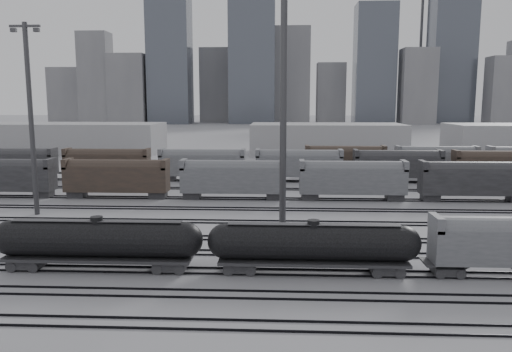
{
  "coord_description": "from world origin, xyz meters",
  "views": [
    {
      "loc": [
        -2.27,
        -38.49,
        14.03
      ],
      "look_at": [
        -5.52,
        27.81,
        4.0
      ],
      "focal_mm": 35.0,
      "sensor_mm": 36.0,
      "label": 1
    }
  ],
  "objects": [
    {
      "name": "ground",
      "position": [
        0.0,
        0.0,
        0.0
      ],
      "size": [
        900.0,
        900.0,
        0.0
      ],
      "primitive_type": "plane",
      "color": "#A4A3A8",
      "rests_on": "ground"
    },
    {
      "name": "tracks",
      "position": [
        0.0,
        17.5,
        0.08
      ],
      "size": [
        220.0,
        71.5,
        0.16
      ],
      "color": "black",
      "rests_on": "ground"
    },
    {
      "name": "tank_car_a",
      "position": [
        -17.41,
        1.0,
        2.52
      ],
      "size": [
        17.65,
        2.94,
        4.36
      ],
      "color": "#242426",
      "rests_on": "ground"
    },
    {
      "name": "tank_car_b",
      "position": [
        0.47,
        1.0,
        2.48
      ],
      "size": [
        17.33,
        2.89,
        4.28
      ],
      "color": "#242426",
      "rests_on": "ground"
    },
    {
      "name": "light_mast_b",
      "position": [
        -32.55,
        20.92,
        12.33
      ],
      "size": [
        3.72,
        0.59,
        23.24
      ],
      "color": "#3D3D40",
      "rests_on": "ground"
    },
    {
      "name": "light_mast_c",
      "position": [
        -1.98,
        13.84,
        14.51
      ],
      "size": [
        4.38,
        0.7,
        27.35
      ],
      "color": "#3D3D40",
      "rests_on": "ground"
    },
    {
      "name": "bg_string_near",
      "position": [
        8.0,
        32.0,
        2.8
      ],
      "size": [
        151.0,
        3.0,
        5.6
      ],
      "color": "slate",
      "rests_on": "ground"
    },
    {
      "name": "bg_string_mid",
      "position": [
        18.0,
        48.0,
        2.8
      ],
      "size": [
        151.0,
        3.0,
        5.6
      ],
      "color": "#242426",
      "rests_on": "ground"
    },
    {
      "name": "bg_string_far",
      "position": [
        35.5,
        56.0,
        2.8
      ],
      "size": [
        66.0,
        3.0,
        5.6
      ],
      "color": "#46372C",
      "rests_on": "ground"
    },
    {
      "name": "warehouse_left",
      "position": [
        -60.0,
        95.0,
        4.0
      ],
      "size": [
        50.0,
        18.0,
        8.0
      ],
      "primitive_type": "cube",
      "color": "#A0A0A3",
      "rests_on": "ground"
    },
    {
      "name": "warehouse_mid",
      "position": [
        10.0,
        95.0,
        4.0
      ],
      "size": [
        40.0,
        18.0,
        8.0
      ],
      "primitive_type": "cube",
      "color": "#A0A0A3",
      "rests_on": "ground"
    },
    {
      "name": "skyline",
      "position": [
        10.84,
        280.0,
        34.73
      ],
      "size": [
        316.0,
        22.4,
        95.0
      ],
      "color": "gray",
      "rests_on": "ground"
    },
    {
      "name": "crane_left",
      "position": [
        -28.74,
        305.0,
        57.39
      ],
      "size": [
        42.0,
        1.8,
        100.0
      ],
      "color": "#3D3D40",
      "rests_on": "ground"
    },
    {
      "name": "crane_right",
      "position": [
        91.26,
        305.0,
        57.39
      ],
      "size": [
        42.0,
        1.8,
        100.0
      ],
      "color": "#3D3D40",
      "rests_on": "ground"
    }
  ]
}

